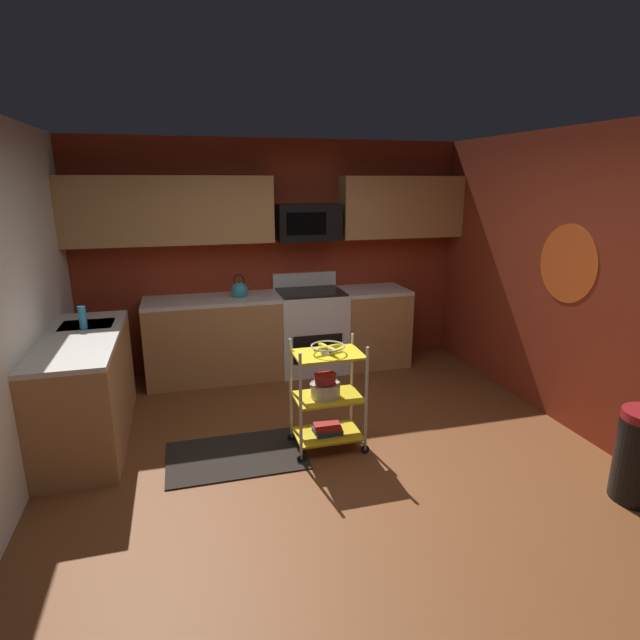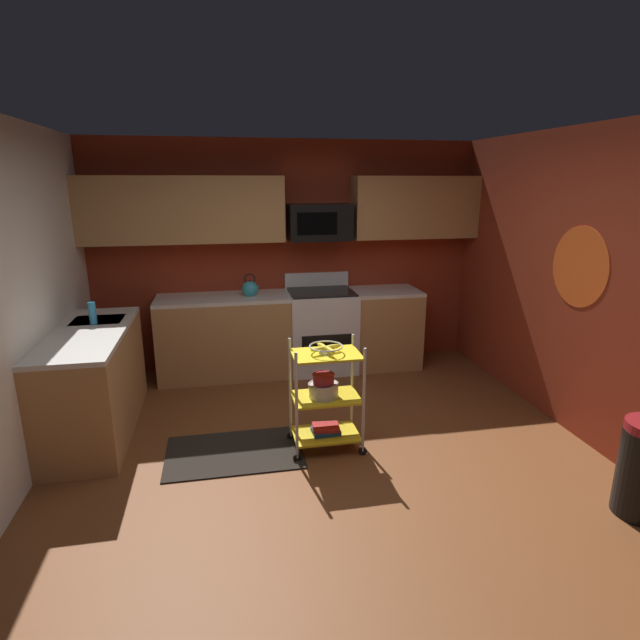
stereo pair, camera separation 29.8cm
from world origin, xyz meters
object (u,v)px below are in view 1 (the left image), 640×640
fruit_bowl (328,348)px  kettle (239,290)px  mixing_bowl_large (326,390)px  microwave (308,222)px  dish_soap_bottle (83,317)px  mixing_bowl_small (326,378)px  oven_range (311,330)px  rolling_cart (328,397)px  book_stack (327,429)px

fruit_bowl → kettle: kettle is taller
mixing_bowl_large → kettle: kettle is taller
microwave → dish_soap_bottle: (-2.24, -1.00, -0.68)m
kettle → dish_soap_bottle: kettle is taller
mixing_bowl_large → mixing_bowl_small: 0.10m
fruit_bowl → kettle: bearing=104.9°
oven_range → mixing_bowl_large: (-0.34, -1.82, 0.04)m
mixing_bowl_large → dish_soap_bottle: bearing=154.2°
mixing_bowl_large → kettle: (-0.46, 1.81, 0.48)m
microwave → dish_soap_bottle: 2.55m
rolling_cart → mixing_bowl_large: size_ratio=3.63×
book_stack → kettle: size_ratio=0.88×
oven_range → dish_soap_bottle: bearing=-158.2°
mixing_bowl_large → book_stack: bearing=-0.0°
oven_range → microwave: 1.23m
oven_range → dish_soap_bottle: dish_soap_bottle is taller
oven_range → fruit_bowl: 1.89m
mixing_bowl_large → book_stack: size_ratio=1.08×
mixing_bowl_large → dish_soap_bottle: 2.17m
rolling_cart → mixing_bowl_large: rolling_cart is taller
mixing_bowl_small → dish_soap_bottle: bearing=154.3°
rolling_cart → mixing_bowl_large: bearing=180.0°
kettle → book_stack: bearing=-75.1°
dish_soap_bottle → microwave: bearing=24.1°
microwave → mixing_bowl_small: microwave is taller
microwave → mixing_bowl_small: bearing=-99.9°
oven_range → rolling_cart: 1.85m
rolling_cart → mixing_bowl_large: 0.07m
mixing_bowl_large → kettle: 1.93m
oven_range → mixing_bowl_small: size_ratio=6.04×
oven_range → book_stack: oven_range is taller
rolling_cart → fruit_bowl: size_ratio=3.36×
fruit_bowl → book_stack: 0.71m
book_stack → mixing_bowl_large: bearing=180.0°
rolling_cart → fruit_bowl: bearing=-86.4°
mixing_bowl_large → dish_soap_bottle: size_ratio=1.26×
microwave → mixing_bowl_small: 2.23m
oven_range → microwave: microwave is taller
microwave → rolling_cart: microwave is taller
mixing_bowl_large → rolling_cart: bearing=0.0°
microwave → book_stack: bearing=-99.5°
oven_range → fruit_bowl: oven_range is taller
book_stack → rolling_cart: bearing=97.1°
oven_range → mixing_bowl_large: 1.85m
mixing_bowl_small → mixing_bowl_large: bearing=-132.1°
dish_soap_bottle → kettle: bearing=31.8°
microwave → mixing_bowl_large: bearing=-100.0°
kettle → rolling_cart: bearing=-75.1°
microwave → rolling_cart: bearing=-99.5°
book_stack → kettle: kettle is taller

